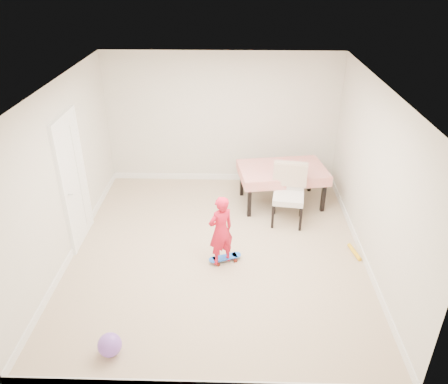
{
  "coord_description": "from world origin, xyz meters",
  "views": [
    {
      "loc": [
        0.26,
        -5.59,
        4.11
      ],
      "look_at": [
        0.1,
        0.2,
        0.95
      ],
      "focal_mm": 35.0,
      "sensor_mm": 36.0,
      "label": 1
    }
  ],
  "objects_px": {
    "skateboard": "(225,259)",
    "dining_chair": "(288,196)",
    "child": "(221,233)",
    "dining_table": "(281,186)",
    "balloon": "(110,345)"
  },
  "relations": [
    {
      "from": "dining_chair",
      "to": "balloon",
      "type": "distance_m",
      "value": 3.77
    },
    {
      "from": "skateboard",
      "to": "child",
      "type": "xyz_separation_m",
      "value": [
        -0.06,
        -0.05,
        0.52
      ]
    },
    {
      "from": "skateboard",
      "to": "child",
      "type": "height_order",
      "value": "child"
    },
    {
      "from": "dining_table",
      "to": "skateboard",
      "type": "relative_size",
      "value": 3.01
    },
    {
      "from": "dining_table",
      "to": "skateboard",
      "type": "distance_m",
      "value": 2.1
    },
    {
      "from": "child",
      "to": "balloon",
      "type": "xyz_separation_m",
      "value": [
        -1.23,
        -1.74,
        -0.42
      ]
    },
    {
      "from": "child",
      "to": "dining_table",
      "type": "bearing_deg",
      "value": -153.53
    },
    {
      "from": "dining_chair",
      "to": "dining_table",
      "type": "bearing_deg",
      "value": 102.36
    },
    {
      "from": "balloon",
      "to": "dining_table",
      "type": "bearing_deg",
      "value": 57.6
    },
    {
      "from": "dining_chair",
      "to": "balloon",
      "type": "relative_size",
      "value": 3.72
    },
    {
      "from": "child",
      "to": "balloon",
      "type": "distance_m",
      "value": 2.17
    },
    {
      "from": "dining_table",
      "to": "dining_chair",
      "type": "bearing_deg",
      "value": -95.04
    },
    {
      "from": "dining_table",
      "to": "balloon",
      "type": "relative_size",
      "value": 5.5
    },
    {
      "from": "skateboard",
      "to": "dining_chair",
      "type": "bearing_deg",
      "value": 25.95
    },
    {
      "from": "dining_table",
      "to": "dining_chair",
      "type": "xyz_separation_m",
      "value": [
        0.05,
        -0.67,
        0.16
      ]
    }
  ]
}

